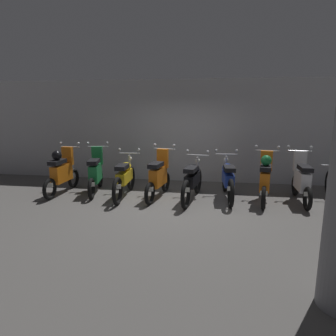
{
  "coord_description": "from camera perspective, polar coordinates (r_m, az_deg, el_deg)",
  "views": [
    {
      "loc": [
        0.87,
        -6.47,
        2.2
      ],
      "look_at": [
        -0.18,
        0.55,
        0.75
      ],
      "focal_mm": 31.81,
      "sensor_mm": 36.0,
      "label": 1
    }
  ],
  "objects": [
    {
      "name": "ground_plane",
      "position": [
        6.89,
        0.84,
        -7.09
      ],
      "size": [
        80.0,
        80.0,
        0.0
      ],
      "primitive_type": "plane",
      "color": "#565451"
    },
    {
      "name": "back_wall",
      "position": [
        9.02,
        3.0,
        7.11
      ],
      "size": [
        16.0,
        0.3,
        3.01
      ],
      "primitive_type": "cube",
      "color": "#ADADB2",
      "rests_on": "ground"
    },
    {
      "name": "motorbike_slot_0",
      "position": [
        8.16,
        -19.63,
        -0.67
      ],
      "size": [
        0.59,
        1.68,
        1.29
      ],
      "color": "black",
      "rests_on": "ground"
    },
    {
      "name": "motorbike_slot_1",
      "position": [
        7.99,
        -13.67,
        -0.88
      ],
      "size": [
        0.59,
        1.67,
        1.29
      ],
      "color": "black",
      "rests_on": "ground"
    },
    {
      "name": "motorbike_slot_2",
      "position": [
        7.49,
        -8.29,
        -1.75
      ],
      "size": [
        0.59,
        1.95,
        1.15
      ],
      "color": "black",
      "rests_on": "ground"
    },
    {
      "name": "motorbike_slot_3",
      "position": [
        7.34,
        -1.79,
        -1.64
      ],
      "size": [
        0.58,
        1.67,
        1.29
      ],
      "color": "black",
      "rests_on": "ground"
    },
    {
      "name": "motorbike_slot_4",
      "position": [
        7.16,
        4.74,
        -2.3
      ],
      "size": [
        0.58,
        1.94,
        1.15
      ],
      "color": "black",
      "rests_on": "ground"
    },
    {
      "name": "motorbike_slot_5",
      "position": [
        7.39,
        11.38,
        -2.04
      ],
      "size": [
        0.59,
        1.95,
        1.15
      ],
      "color": "black",
      "rests_on": "ground"
    },
    {
      "name": "motorbike_slot_6",
      "position": [
        7.34,
        18.1,
        -1.88
      ],
      "size": [
        0.58,
        1.67,
        1.29
      ],
      "color": "black",
      "rests_on": "ground"
    },
    {
      "name": "motorbike_slot_7",
      "position": [
        7.63,
        24.22,
        -2.16
      ],
      "size": [
        0.59,
        1.68,
        1.29
      ],
      "color": "black",
      "rests_on": "ground"
    },
    {
      "name": "bicycle",
      "position": [
        7.93,
        29.48,
        -3.39
      ],
      "size": [
        0.5,
        1.73,
        0.89
      ],
      "color": "black",
      "rests_on": "ground"
    }
  ]
}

